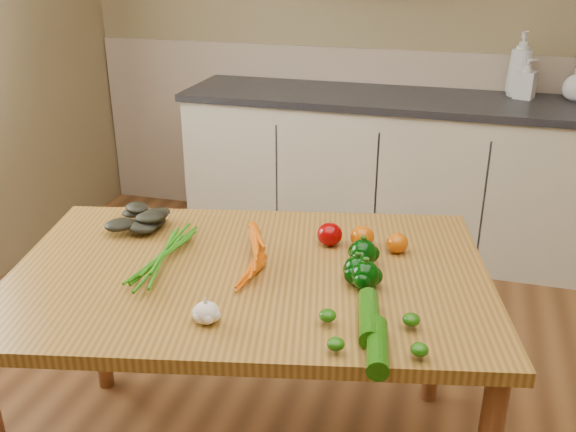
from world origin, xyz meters
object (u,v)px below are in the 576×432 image
(table, at_px, (250,294))
(pepper_c, at_px, (365,275))
(pepper_a, at_px, (357,270))
(soap_bottle_b, at_px, (526,79))
(garlic_bulb, at_px, (206,313))
(zucchini_b, at_px, (377,347))
(carrot_bunch, at_px, (224,255))
(leafy_greens, at_px, (141,214))
(soap_bottle_a, at_px, (520,64))
(pepper_b, at_px, (363,253))
(tomato_a, at_px, (330,234))
(tomato_b, at_px, (362,237))
(tomato_c, at_px, (397,243))
(zucchini_a, at_px, (369,317))

(table, height_order, pepper_c, pepper_c)
(pepper_a, bearing_deg, soap_bottle_b, 75.04)
(soap_bottle_b, distance_m, pepper_a, 2.09)
(garlic_bulb, distance_m, zucchini_b, 0.45)
(carrot_bunch, height_order, leafy_greens, leafy_greens)
(table, distance_m, soap_bottle_a, 2.28)
(pepper_b, distance_m, pepper_c, 0.14)
(pepper_a, height_order, pepper_b, pepper_b)
(tomato_a, distance_m, tomato_b, 0.11)
(pepper_b, relative_size, tomato_a, 1.02)
(soap_bottle_b, bearing_deg, zucchini_b, -172.78)
(carrot_bunch, relative_size, garlic_bulb, 3.86)
(soap_bottle_a, bearing_deg, soap_bottle_b, 139.96)
(soap_bottle_b, xyz_separation_m, leafy_greens, (-1.32, -1.84, -0.19))
(tomato_b, distance_m, tomato_c, 0.12)
(carrot_bunch, bearing_deg, leafy_greens, 141.50)
(carrot_bunch, relative_size, tomato_a, 3.24)
(soap_bottle_b, bearing_deg, tomato_b, 179.81)
(carrot_bunch, height_order, pepper_b, pepper_b)
(soap_bottle_b, height_order, tomato_b, soap_bottle_b)
(tomato_c, distance_m, zucchini_b, 0.57)
(soap_bottle_b, relative_size, garlic_bulb, 3.11)
(garlic_bulb, bearing_deg, pepper_c, 38.33)
(carrot_bunch, distance_m, zucchini_a, 0.53)
(pepper_c, height_order, tomato_b, pepper_c)
(soap_bottle_a, bearing_deg, tomato_b, 92.72)
(table, distance_m, pepper_c, 0.38)
(garlic_bulb, bearing_deg, zucchini_a, 13.00)
(table, relative_size, carrot_bunch, 6.00)
(carrot_bunch, xyz_separation_m, tomato_b, (0.38, 0.25, -0.00))
(garlic_bulb, relative_size, pepper_a, 0.84)
(leafy_greens, height_order, pepper_b, leafy_greens)
(soap_bottle_a, height_order, zucchini_a, soap_bottle_a)
(table, bearing_deg, tomato_a, 38.17)
(soap_bottle_a, height_order, leafy_greens, soap_bottle_a)
(carrot_bunch, xyz_separation_m, garlic_bulb, (0.07, -0.31, -0.01))
(pepper_c, xyz_separation_m, tomato_c, (0.06, 0.26, -0.01))
(pepper_a, relative_size, zucchini_a, 0.38)
(soap_bottle_a, relative_size, garlic_bulb, 4.97)
(soap_bottle_b, bearing_deg, garlic_bulb, 176.89)
(table, relative_size, soap_bottle_b, 7.45)
(pepper_a, xyz_separation_m, tomato_b, (-0.03, 0.24, -0.01))
(tomato_a, bearing_deg, zucchini_b, -66.85)
(carrot_bunch, xyz_separation_m, tomato_a, (0.28, 0.23, 0.00))
(carrot_bunch, bearing_deg, pepper_c, -15.18)
(tomato_b, distance_m, zucchini_b, 0.60)
(tomato_c, bearing_deg, zucchini_b, -87.60)
(soap_bottle_b, relative_size, pepper_c, 2.58)
(pepper_a, distance_m, zucchini_a, 0.23)
(soap_bottle_a, relative_size, pepper_c, 4.12)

